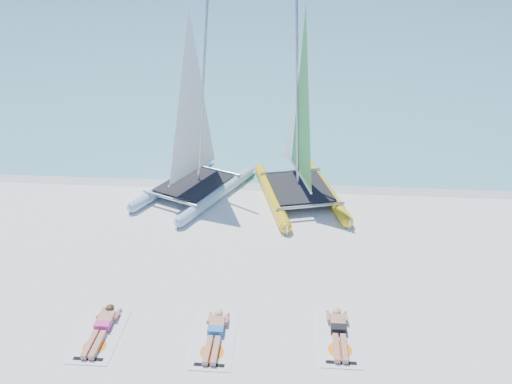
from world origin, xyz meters
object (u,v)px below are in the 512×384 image
at_px(sunbather_b, 215,332).
at_px(towel_c, 339,339).
at_px(catamaran_blue, 193,141).
at_px(sunbather_a, 102,327).
at_px(towel_b, 214,342).
at_px(sunbather_c, 339,330).
at_px(towel_a, 100,336).
at_px(catamaran_yellow, 298,136).

xyz_separation_m(sunbather_b, towel_c, (2.97, 0.10, -0.11)).
bearing_deg(catamaran_blue, sunbather_a, -71.95).
bearing_deg(catamaran_blue, towel_b, -51.66).
xyz_separation_m(catamaran_blue, sunbather_b, (1.86, -7.62, -1.97)).
bearing_deg(sunbather_a, sunbather_c, 3.17).
relative_size(catamaran_blue, towel_c, 3.78).
relative_size(towel_a, sunbather_b, 1.07).
height_order(sunbather_b, sunbather_c, same).
relative_size(towel_a, towel_b, 1.00).
bearing_deg(sunbather_a, catamaran_yellow, 59.54).
bearing_deg(towel_c, catamaran_yellow, 97.71).
xyz_separation_m(catamaran_yellow, sunbather_b, (-1.91, -7.96, -2.14)).
xyz_separation_m(towel_a, towel_c, (5.76, 0.32, 0.00)).
distance_m(catamaran_yellow, sunbather_a, 9.51).
height_order(towel_a, sunbather_b, sunbather_b).
bearing_deg(towel_b, sunbather_b, 90.00).
height_order(catamaran_yellow, sunbather_c, catamaran_yellow).
distance_m(catamaran_blue, towel_c, 9.18).
bearing_deg(towel_a, sunbather_b, 4.48).
relative_size(towel_c, sunbather_c, 1.07).
xyz_separation_m(sunbather_a, sunbather_c, (5.76, 0.32, 0.00)).
height_order(towel_b, sunbather_c, sunbather_c).
bearing_deg(sunbather_b, catamaran_yellow, 76.52).
bearing_deg(sunbather_b, sunbather_c, 5.62).
bearing_deg(catamaran_yellow, towel_b, -117.33).
bearing_deg(catamaran_blue, sunbather_b, -51.33).
bearing_deg(catamaran_blue, sunbather_c, -31.65).
height_order(towel_a, towel_b, same).
bearing_deg(towel_b, catamaran_blue, 103.36).
distance_m(catamaran_blue, catamaran_yellow, 3.78).
bearing_deg(towel_c, sunbather_c, 90.00).
height_order(towel_a, sunbather_a, sunbather_a).
xyz_separation_m(catamaran_yellow, towel_c, (1.06, -7.86, -2.25)).
distance_m(towel_b, sunbather_b, 0.22).
distance_m(catamaran_yellow, sunbather_c, 8.03).
relative_size(towel_a, towel_c, 1.00).
xyz_separation_m(catamaran_blue, sunbather_c, (4.83, -7.33, -1.97)).
relative_size(sunbather_a, sunbather_b, 1.00).
bearing_deg(towel_a, sunbather_a, 90.00).
xyz_separation_m(catamaran_blue, catamaran_yellow, (3.76, 0.33, 0.17)).
relative_size(sunbather_b, towel_c, 0.93).
height_order(catamaran_blue, towel_c, catamaran_blue).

